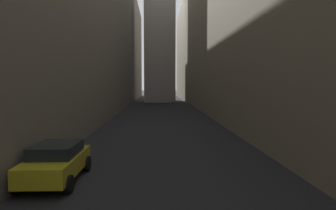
% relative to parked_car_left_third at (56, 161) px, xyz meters
% --- Properties ---
extents(ground_plane, '(264.00, 264.00, 0.00)m').
position_rel_parked_car_left_third_xyz_m(ground_plane, '(4.40, 28.20, -0.80)').
color(ground_plane, black).
extents(building_block_left, '(12.19, 108.00, 24.43)m').
position_rel_parked_car_left_third_xyz_m(building_block_left, '(-7.20, 30.20, 11.42)').
color(building_block_left, '#60594F').
rests_on(building_block_left, ground).
extents(building_block_right, '(15.26, 108.00, 23.28)m').
position_rel_parked_car_left_third_xyz_m(building_block_right, '(17.53, 30.20, 10.84)').
color(building_block_right, gray).
rests_on(building_block_right, ground).
extents(parked_car_left_third, '(1.99, 4.05, 1.50)m').
position_rel_parked_car_left_third_xyz_m(parked_car_left_third, '(0.00, 0.00, 0.00)').
color(parked_car_left_third, '#A59919').
rests_on(parked_car_left_third, ground).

